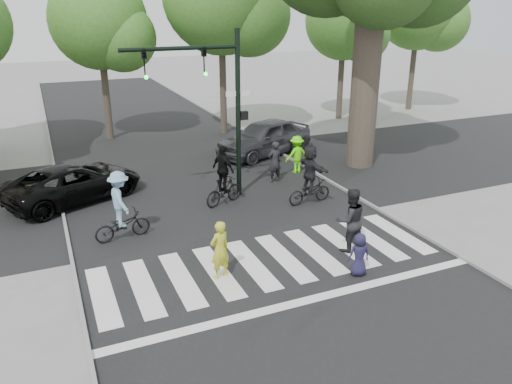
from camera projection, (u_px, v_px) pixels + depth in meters
ground at (284, 278)px, 13.11m from camera, size 120.00×120.00×0.00m
road_stem at (220, 210)px, 17.40m from camera, size 10.00×70.00×0.01m
road_cross at (195, 184)px, 19.97m from camera, size 70.00×10.00×0.01m
curb_left at (67, 234)px, 15.49m from camera, size 0.10×70.00×0.10m
curb_right at (343, 189)px, 19.27m from camera, size 0.10×70.00×0.10m
crosswalk at (273, 266)px, 13.67m from camera, size 10.00×3.85×0.01m
traffic_signal at (215, 92)px, 17.19m from camera, size 4.45×0.29×6.00m
bg_tree_2 at (104, 25)px, 24.68m from camera, size 5.04×4.80×8.40m
bg_tree_3 at (228, 0)px, 25.38m from camera, size 6.30×6.00×10.20m
bg_tree_4 at (349, 24)px, 29.54m from camera, size 4.83×4.60×8.15m
bg_tree_5 at (424, 11)px, 32.03m from camera, size 5.67×5.40×9.30m
pedestrian_woman at (220, 250)px, 12.87m from camera, size 0.67×0.55×1.59m
pedestrian_child at (359, 255)px, 13.05m from camera, size 0.64×0.48×1.19m
pedestrian_adult at (350, 220)px, 14.26m from camera, size 0.97×0.78×1.91m
cyclist_left at (121, 211)px, 14.96m from camera, size 1.77×1.19×2.16m
cyclist_mid at (224, 181)px, 17.65m from camera, size 1.71×1.09×2.17m
cyclist_right at (310, 178)px, 17.71m from camera, size 1.76×1.63×2.17m
car_suv at (74, 182)px, 18.08m from camera, size 5.44×4.12×1.37m
car_grey at (264, 137)px, 23.62m from camera, size 5.31×3.50×1.68m
bystander_hivis at (297, 154)px, 21.10m from camera, size 1.07×0.67×1.59m
bystander_dark at (275, 162)px, 19.93m from camera, size 0.66×0.49×1.68m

